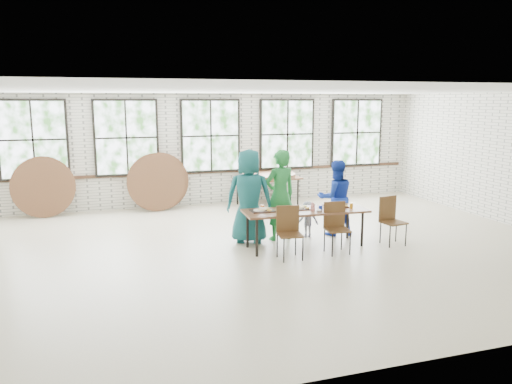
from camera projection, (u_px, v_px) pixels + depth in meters
The scene contains 13 objects.
room at pixel (211, 138), 13.41m from camera, with size 12.00×12.00×12.00m.
dining_table at pixel (305, 212), 9.62m from camera, with size 2.44×0.92×0.74m.
chair_near_left at pixel (289, 228), 8.99m from camera, with size 0.47×0.46×0.95m.
chair_near_right at pixel (336, 223), 9.33m from camera, with size 0.46×0.45×0.95m.
chair_spare at pixel (390, 216), 9.87m from camera, with size 0.48×0.47×0.95m.
adult_teal at pixel (249, 196), 9.91m from camera, with size 0.92×0.60×1.88m, color #1A6164.
adult_green at pixel (280, 195), 10.10m from camera, with size 0.68×0.44×1.85m, color #207833.
toddler at pixel (307, 219), 10.39m from camera, with size 0.49×0.28×0.75m, color #121137.
adult_blue at pixel (336, 198), 10.50m from camera, with size 0.78×0.60×1.60m, color #1837AD.
storage_table at pixel (268, 180), 13.55m from camera, with size 1.85×0.89×0.74m.
tabletop_clutter at pixel (310, 209), 9.61m from camera, with size 2.02×0.63×0.11m.
round_tops_stacked at pixel (268, 176), 13.52m from camera, with size 1.50×1.50×0.13m.
round_tops_leaning at pixel (121, 184), 12.61m from camera, with size 4.30×0.37×1.49m.
Camera 1 is at (-2.91, -8.75, 2.83)m, focal length 35.00 mm.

